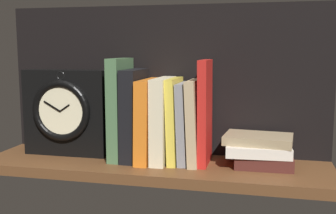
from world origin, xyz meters
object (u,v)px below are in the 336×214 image
book_tan_shortstories (195,122)px  book_red_requiem (205,112)px  book_stack_side (260,150)px  framed_clock (66,112)px  book_gray_chess (185,123)px  book_black_skeptic (134,115)px  book_yellow_seinlanguage (175,120)px  book_cream_twain (163,120)px  book_green_romantic (121,109)px  book_orange_pandolfini (149,120)px

book_tan_shortstories → book_red_requiem: (2.51, 0.00, 2.46)cm
book_tan_shortstories → book_stack_side: 17.24cm
book_red_requiem → framed_clock: size_ratio=1.13×
book_gray_chess → book_tan_shortstories: size_ratio=0.96×
book_black_skeptic → book_yellow_seinlanguage: 10.72cm
book_gray_chess → book_red_requiem: (5.06, 0.00, 2.82)cm
framed_clock → book_cream_twain: bearing=-0.3°
book_yellow_seinlanguage → book_stack_side: bearing=2.2°
book_tan_shortstories → book_red_requiem: 3.51cm
book_black_skeptic → framed_clock: book_black_skeptic is taller
book_tan_shortstories → framed_clock: bearing=179.7°
framed_clock → book_green_romantic: bearing=-0.6°
book_green_romantic → book_yellow_seinlanguage: book_green_romantic is taller
book_orange_pandolfini → book_stack_side: book_orange_pandolfini is taller
framed_clock → book_stack_side: framed_clock is taller
book_cream_twain → book_tan_shortstories: book_cream_twain is taller
book_cream_twain → book_red_requiem: (10.58, 0.00, 2.27)cm
book_yellow_seinlanguage → book_tan_shortstories: (4.98, 0.00, -0.17)cm
book_orange_pandolfini → framed_clock: bearing=179.6°
book_tan_shortstories → framed_clock: 34.71cm
book_green_romantic → framed_clock: book_green_romantic is taller
book_gray_chess → book_stack_side: size_ratio=1.18×
book_yellow_seinlanguage → book_gray_chess: (2.43, 0.00, -0.53)cm
book_green_romantic → book_yellow_seinlanguage: bearing=0.0°
book_green_romantic → book_orange_pandolfini: 8.01cm
book_green_romantic → book_cream_twain: book_green_romantic is taller
book_gray_chess → book_orange_pandolfini: bearing=180.0°
book_yellow_seinlanguage → book_gray_chess: book_yellow_seinlanguage is taller
book_orange_pandolfini → book_gray_chess: size_ratio=1.03×
book_green_romantic → book_tan_shortstories: (19.35, 0.00, -2.59)cm
book_green_romantic → book_gray_chess: (16.80, 0.00, -2.95)cm
book_gray_chess → book_red_requiem: size_ratio=0.78×
book_yellow_seinlanguage → book_gray_chess: size_ratio=1.05×
book_cream_twain → framed_clock: (-26.61, 0.15, 1.00)cm
book_gray_chess → framed_clock: 32.17cm
book_cream_twain → book_gray_chess: size_ratio=1.06×
book_black_skeptic → book_gray_chess: (13.10, 0.00, -1.57)cm
book_yellow_seinlanguage → book_green_romantic: bearing=180.0°
book_yellow_seinlanguage → book_red_requiem: size_ratio=0.82×
book_red_requiem → framed_clock: 37.22cm
book_orange_pandolfini → framed_clock: size_ratio=0.91×
book_green_romantic → book_red_requiem: (21.86, 0.00, -0.13)cm
book_yellow_seinlanguage → book_stack_side: book_yellow_seinlanguage is taller
book_tan_shortstories → book_stack_side: (15.95, 0.80, -6.50)cm
book_yellow_seinlanguage → book_tan_shortstories: size_ratio=1.02×
book_green_romantic → book_tan_shortstories: size_ratio=1.25×
book_yellow_seinlanguage → book_gray_chess: 2.48cm
book_black_skeptic → book_cream_twain: 7.64cm
book_green_romantic → book_stack_side: size_ratio=1.53×
book_cream_twain → framed_clock: bearing=179.7°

